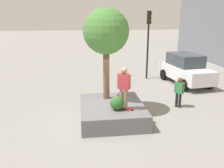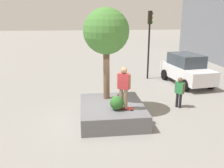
% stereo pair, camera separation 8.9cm
% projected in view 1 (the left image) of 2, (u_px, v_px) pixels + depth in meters
% --- Properties ---
extents(ground_plane, '(120.00, 120.00, 0.00)m').
position_uv_depth(ground_plane, '(108.00, 120.00, 10.38)').
color(ground_plane, gray).
extents(planter_ledge, '(3.13, 2.67, 0.68)m').
position_uv_depth(planter_ledge, '(112.00, 112.00, 10.41)').
color(planter_ledge, slate).
rests_on(planter_ledge, ground).
extents(plaza_tree, '(1.97, 1.97, 4.00)m').
position_uv_depth(plaza_tree, '(106.00, 32.00, 10.22)').
color(plaza_tree, brown).
rests_on(plaza_tree, planter_ledge).
extents(boxwood_shrub, '(0.56, 0.56, 0.56)m').
position_uv_depth(boxwood_shrub, '(117.00, 103.00, 9.66)').
color(boxwood_shrub, '#2D6628').
rests_on(boxwood_shrub, planter_ledge).
extents(skateboard, '(0.42, 0.83, 0.07)m').
position_uv_depth(skateboard, '(123.00, 108.00, 9.73)').
color(skateboard, '#A51E1E').
rests_on(skateboard, planter_ledge).
extents(skateboarder, '(0.38, 0.52, 1.68)m').
position_uv_depth(skateboarder, '(124.00, 85.00, 9.45)').
color(skateboarder, '#847056').
rests_on(skateboarder, skateboard).
extents(police_car, '(4.36, 2.37, 1.94)m').
position_uv_depth(police_car, '(185.00, 69.00, 15.55)').
color(police_car, white).
rests_on(police_car, ground).
extents(traffic_light_median, '(0.29, 0.35, 4.60)m').
position_uv_depth(traffic_light_median, '(148.00, 33.00, 16.21)').
color(traffic_light_median, black).
rests_on(traffic_light_median, ground).
extents(bystander_watching, '(0.42, 0.39, 1.51)m').
position_uv_depth(bystander_watching, '(179.00, 90.00, 11.59)').
color(bystander_watching, black).
rests_on(bystander_watching, ground).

